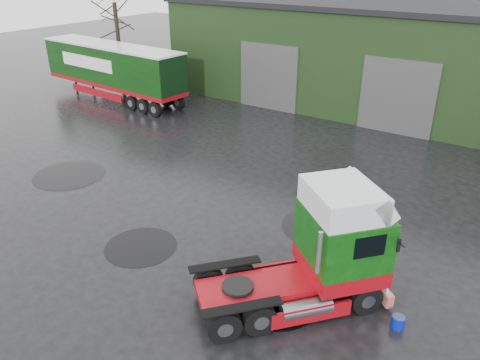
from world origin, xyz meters
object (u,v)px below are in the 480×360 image
object	(u,v)px
wash_bucket	(398,322)
tree_back_a	(367,8)
hero_tractor	(288,251)
trailer_left	(113,72)
warehouse	(430,57)
tree_left	(117,29)

from	to	relation	value
wash_bucket	tree_back_a	world-z (taller)	tree_back_a
hero_tractor	trailer_left	size ratio (longest dim) A/B	0.49
hero_tractor	trailer_left	xyz separation A→B (m)	(-19.57, 11.60, 0.05)
warehouse	tree_back_a	bearing A→B (deg)	128.66
warehouse	tree_back_a	world-z (taller)	tree_back_a
trailer_left	tree_left	distance (m)	3.44
tree_left	tree_back_a	xyz separation A→B (m)	(11.00, 18.00, 0.50)
tree_left	trailer_left	bearing A→B (deg)	-55.11
hero_tractor	tree_back_a	size ratio (longest dim) A/B	0.60
tree_left	wash_bucket	bearing A→B (deg)	-28.10
tree_left	tree_back_a	bearing A→B (deg)	58.57
warehouse	tree_left	bearing A→B (deg)	-157.17
warehouse	tree_back_a	xyz separation A→B (m)	(-8.00, 10.00, 1.59)
warehouse	trailer_left	distance (m)	20.29
warehouse	tree_left	size ratio (longest dim) A/B	3.81
wash_bucket	tree_left	xyz separation A→B (m)	(-23.88, 12.75, 4.08)
trailer_left	tree_back_a	size ratio (longest dim) A/B	1.23
warehouse	wash_bucket	size ratio (longest dim) A/B	90.18
warehouse	hero_tractor	xyz separation A→B (m)	(1.96, -21.60, -1.39)
tree_left	tree_back_a	size ratio (longest dim) A/B	0.89
hero_tractor	tree_back_a	world-z (taller)	tree_back_a
tree_back_a	hero_tractor	bearing A→B (deg)	-72.50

